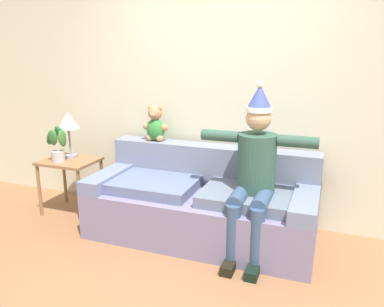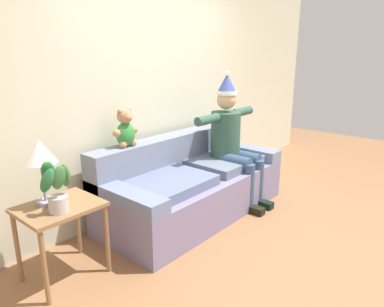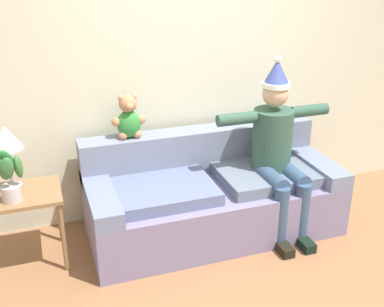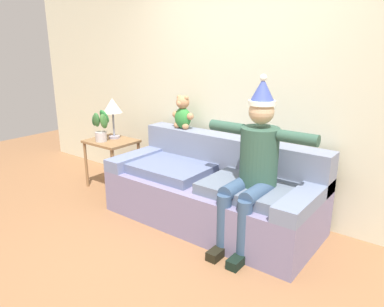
{
  "view_description": "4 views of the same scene",
  "coord_description": "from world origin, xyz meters",
  "px_view_note": "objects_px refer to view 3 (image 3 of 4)",
  "views": [
    {
      "loc": [
        1.12,
        -2.3,
        1.77
      ],
      "look_at": [
        -0.09,
        0.94,
        0.84
      ],
      "focal_mm": 35.7,
      "sensor_mm": 36.0,
      "label": 1
    },
    {
      "loc": [
        -2.76,
        -1.37,
        1.74
      ],
      "look_at": [
        -0.12,
        0.89,
        0.73
      ],
      "focal_mm": 33.07,
      "sensor_mm": 36.0,
      "label": 2
    },
    {
      "loc": [
        -1.35,
        -2.39,
        2.27
      ],
      "look_at": [
        -0.2,
        0.94,
        0.77
      ],
      "focal_mm": 43.85,
      "sensor_mm": 36.0,
      "label": 3
    },
    {
      "loc": [
        1.92,
        -1.87,
        1.77
      ],
      "look_at": [
        -0.19,
        0.89,
        0.72
      ],
      "focal_mm": 33.94,
      "sensor_mm": 36.0,
      "label": 4
    }
  ],
  "objects_px": {
    "couch": "(211,195)",
    "side_table": "(22,204)",
    "person_seated": "(277,147)",
    "potted_plant": "(8,176)",
    "teddy_bear": "(129,118)",
    "table_lamp": "(6,141)"
  },
  "relations": [
    {
      "from": "couch",
      "to": "teddy_bear",
      "type": "bearing_deg",
      "value": 155.18
    },
    {
      "from": "teddy_bear",
      "to": "table_lamp",
      "type": "relative_size",
      "value": 0.75
    },
    {
      "from": "person_seated",
      "to": "couch",
      "type": "bearing_deg",
      "value": 162.51
    },
    {
      "from": "person_seated",
      "to": "side_table",
      "type": "xyz_separation_m",
      "value": [
        -2.08,
        0.16,
        -0.26
      ]
    },
    {
      "from": "couch",
      "to": "teddy_bear",
      "type": "relative_size",
      "value": 5.65
    },
    {
      "from": "couch",
      "to": "side_table",
      "type": "bearing_deg",
      "value": -179.89
    },
    {
      "from": "teddy_bear",
      "to": "side_table",
      "type": "height_order",
      "value": "teddy_bear"
    },
    {
      "from": "side_table",
      "to": "table_lamp",
      "type": "distance_m",
      "value": 0.5
    },
    {
      "from": "person_seated",
      "to": "teddy_bear",
      "type": "bearing_deg",
      "value": 158.4
    },
    {
      "from": "person_seated",
      "to": "teddy_bear",
      "type": "xyz_separation_m",
      "value": [
        -1.16,
        0.46,
        0.23
      ]
    },
    {
      "from": "person_seated",
      "to": "side_table",
      "type": "height_order",
      "value": "person_seated"
    },
    {
      "from": "side_table",
      "to": "person_seated",
      "type": "bearing_deg",
      "value": -4.48
    },
    {
      "from": "person_seated",
      "to": "side_table",
      "type": "distance_m",
      "value": 2.1
    },
    {
      "from": "couch",
      "to": "potted_plant",
      "type": "height_order",
      "value": "potted_plant"
    },
    {
      "from": "teddy_bear",
      "to": "table_lamp",
      "type": "xyz_separation_m",
      "value": [
        -0.96,
        -0.2,
        -0.0
      ]
    },
    {
      "from": "couch",
      "to": "side_table",
      "type": "relative_size",
      "value": 3.51
    },
    {
      "from": "teddy_bear",
      "to": "potted_plant",
      "type": "xyz_separation_m",
      "value": [
        -0.97,
        -0.4,
        -0.2
      ]
    },
    {
      "from": "person_seated",
      "to": "potted_plant",
      "type": "relative_size",
      "value": 3.79
    },
    {
      "from": "couch",
      "to": "table_lamp",
      "type": "bearing_deg",
      "value": 176.66
    },
    {
      "from": "couch",
      "to": "potted_plant",
      "type": "xyz_separation_m",
      "value": [
        -1.61,
        -0.11,
        0.49
      ]
    },
    {
      "from": "person_seated",
      "to": "table_lamp",
      "type": "bearing_deg",
      "value": 173.05
    },
    {
      "from": "potted_plant",
      "to": "couch",
      "type": "bearing_deg",
      "value": 3.79
    }
  ]
}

